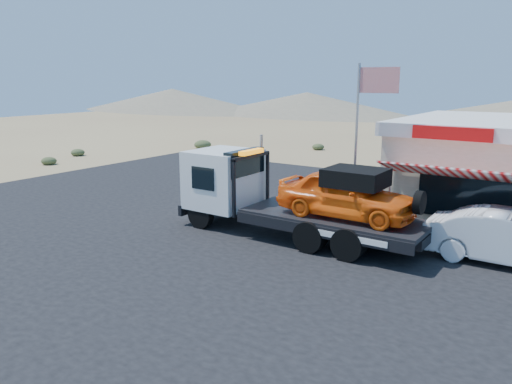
% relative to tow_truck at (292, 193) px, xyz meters
% --- Properties ---
extents(ground, '(120.00, 120.00, 0.00)m').
position_rel_tow_truck_xyz_m(ground, '(-3.52, -1.84, -1.59)').
color(ground, '#8B6F4F').
rests_on(ground, ground).
extents(asphalt_lot, '(32.00, 24.00, 0.02)m').
position_rel_tow_truck_xyz_m(asphalt_lot, '(-1.52, 1.16, -1.58)').
color(asphalt_lot, black).
rests_on(asphalt_lot, ground).
extents(tow_truck, '(8.82, 2.62, 2.95)m').
position_rel_tow_truck_xyz_m(tow_truck, '(0.00, 0.00, 0.00)').
color(tow_truck, black).
rests_on(tow_truck, asphalt_lot).
extents(white_sedan, '(4.87, 1.82, 1.59)m').
position_rel_tow_truck_xyz_m(white_sedan, '(6.79, 1.34, -0.77)').
color(white_sedan, silver).
rests_on(white_sedan, asphalt_lot).
extents(flagpole, '(1.55, 0.10, 6.00)m').
position_rel_tow_truck_xyz_m(flagpole, '(1.41, 2.66, 2.18)').
color(flagpole, '#99999E').
rests_on(flagpole, asphalt_lot).
extents(desert_scrub, '(25.35, 34.23, 0.73)m').
position_rel_tow_truck_xyz_m(desert_scrub, '(-17.62, 6.76, -1.28)').
color(desert_scrub, '#334223').
rests_on(desert_scrub, ground).
extents(distant_hills, '(126.00, 48.00, 4.20)m').
position_rel_tow_truck_xyz_m(distant_hills, '(-13.30, 53.30, 0.30)').
color(distant_hills, '#726B59').
rests_on(distant_hills, ground).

